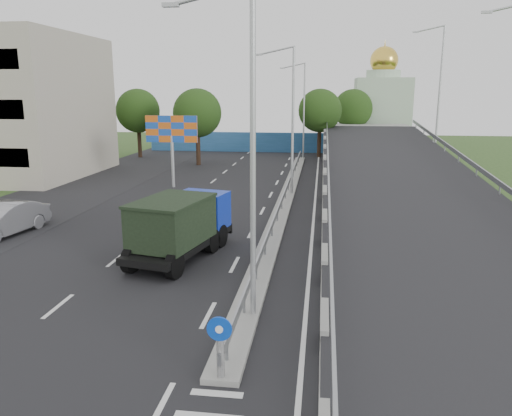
% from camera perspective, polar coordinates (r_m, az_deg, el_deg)
% --- Properties ---
extents(road_surface, '(26.00, 90.00, 0.04)m').
position_cam_1_polar(road_surface, '(30.31, -2.87, -0.71)').
color(road_surface, black).
rests_on(road_surface, ground).
extents(parking_strip, '(8.00, 90.00, 0.05)m').
position_cam_1_polar(parking_strip, '(35.04, -24.27, 0.03)').
color(parking_strip, black).
rests_on(parking_strip, ground).
extents(median, '(1.00, 44.00, 0.20)m').
position_cam_1_polar(median, '(33.79, 3.37, 0.91)').
color(median, gray).
rests_on(median, ground).
extents(overpass_ramp, '(10.00, 50.00, 3.50)m').
position_cam_1_polar(overpass_ramp, '(33.78, 16.22, 3.26)').
color(overpass_ramp, gray).
rests_on(overpass_ramp, ground).
extents(median_guardrail, '(0.09, 44.00, 0.71)m').
position_cam_1_polar(median_guardrail, '(33.66, 3.38, 1.99)').
color(median_guardrail, gray).
rests_on(median_guardrail, median).
extents(sign_bollard, '(0.64, 0.23, 1.67)m').
position_cam_1_polar(sign_bollard, '(12.95, -4.12, -15.55)').
color(sign_bollard, black).
rests_on(sign_bollard, median).
extents(lamp_post_near, '(2.74, 0.18, 10.08)m').
position_cam_1_polar(lamp_post_near, '(15.18, -1.07, 7.70)').
color(lamp_post_near, '#B2B5B7').
rests_on(lamp_post_near, median).
extents(lamp_post_mid, '(2.74, 0.18, 10.08)m').
position_cam_1_polar(lamp_post_mid, '(35.04, 3.93, 10.76)').
color(lamp_post_mid, '#B2B5B7').
rests_on(lamp_post_mid, median).
extents(lamp_post_far, '(2.74, 0.18, 10.08)m').
position_cam_1_polar(lamp_post_far, '(55.01, 5.32, 11.59)').
color(lamp_post_far, '#B2B5B7').
rests_on(lamp_post_far, median).
extents(blue_wall, '(30.00, 0.50, 2.40)m').
position_cam_1_polar(blue_wall, '(61.57, 1.61, 7.50)').
color(blue_wall, '#235280').
rests_on(blue_wall, ground).
extents(church, '(7.00, 7.00, 13.80)m').
position_cam_1_polar(church, '(69.39, 14.15, 11.15)').
color(church, '#B2CCAD').
rests_on(church, ground).
extents(billboard, '(4.00, 0.24, 5.50)m').
position_cam_1_polar(billboard, '(38.77, -9.62, 8.43)').
color(billboard, '#B2B5B7').
rests_on(billboard, ground).
extents(tree_left_mid, '(4.80, 4.80, 7.60)m').
position_cam_1_polar(tree_left_mid, '(50.52, -6.73, 10.71)').
color(tree_left_mid, black).
rests_on(tree_left_mid, ground).
extents(tree_median_far, '(4.80, 4.80, 7.60)m').
position_cam_1_polar(tree_median_far, '(56.98, 7.33, 10.96)').
color(tree_median_far, black).
rests_on(tree_median_far, ground).
extents(tree_left_far, '(4.80, 4.80, 7.60)m').
position_cam_1_polar(tree_left_far, '(57.70, -13.35, 10.74)').
color(tree_left_far, black).
rests_on(tree_left_far, ground).
extents(tree_ramp_far, '(4.80, 4.80, 7.60)m').
position_cam_1_polar(tree_ramp_far, '(64.08, 11.02, 11.05)').
color(tree_ramp_far, black).
rests_on(tree_ramp_far, ground).
extents(dump_truck, '(3.62, 6.74, 2.82)m').
position_cam_1_polar(dump_truck, '(22.34, -8.55, -1.75)').
color(dump_truck, black).
rests_on(dump_truck, ground).
extents(parked_car_b, '(2.60, 5.35, 1.69)m').
position_cam_1_polar(parked_car_b, '(28.73, -26.92, -1.18)').
color(parked_car_b, gray).
rests_on(parked_car_b, ground).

